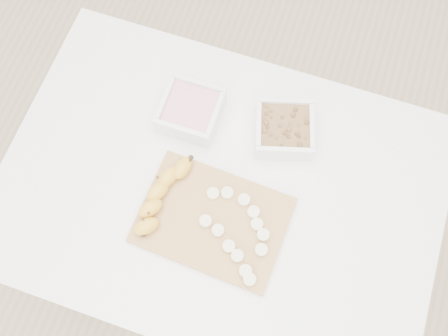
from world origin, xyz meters
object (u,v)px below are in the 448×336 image
(cutting_board, at_px, (213,220))
(banana, at_px, (161,197))
(bowl_yogurt, at_px, (191,111))
(bowl_granola, at_px, (284,130))
(table, at_px, (220,200))

(cutting_board, distance_m, banana, 0.13)
(bowl_yogurt, height_order, cutting_board, bowl_yogurt)
(cutting_board, height_order, banana, banana)
(cutting_board, bearing_deg, bowl_granola, 70.61)
(table, height_order, banana, banana)
(bowl_yogurt, height_order, banana, bowl_yogurt)
(bowl_yogurt, bearing_deg, table, -50.62)
(banana, bearing_deg, cutting_board, 18.56)
(bowl_granola, relative_size, cutting_board, 0.51)
(table, bearing_deg, banana, -148.49)
(bowl_yogurt, xyz_separation_m, bowl_granola, (0.22, 0.02, -0.00))
(table, distance_m, bowl_yogurt, 0.23)
(table, relative_size, cutting_board, 3.15)
(cutting_board, relative_size, banana, 1.59)
(table, bearing_deg, cutting_board, -82.46)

